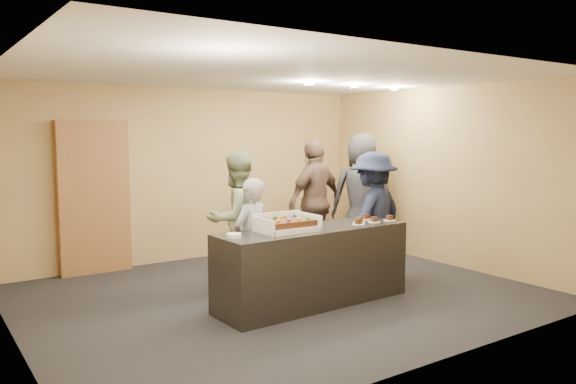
% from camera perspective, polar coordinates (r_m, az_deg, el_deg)
% --- Properties ---
extents(room, '(6.04, 6.00, 2.70)m').
position_cam_1_polar(room, '(6.86, -0.76, 0.55)').
color(room, black).
rests_on(room, ground).
extents(serving_counter, '(2.42, 0.78, 0.90)m').
position_cam_1_polar(serving_counter, '(6.64, 2.58, -7.51)').
color(serving_counter, black).
rests_on(serving_counter, floor).
extents(storage_cabinet, '(0.99, 0.15, 2.18)m').
position_cam_1_polar(storage_cabinet, '(8.44, -19.09, -0.53)').
color(storage_cabinet, brown).
rests_on(storage_cabinet, floor).
extents(cake_box, '(0.66, 0.45, 0.19)m').
position_cam_1_polar(cake_box, '(6.35, -0.18, -3.57)').
color(cake_box, white).
rests_on(cake_box, serving_counter).
extents(sheet_cake, '(0.56, 0.39, 0.11)m').
position_cam_1_polar(sheet_cake, '(6.32, -0.06, -3.13)').
color(sheet_cake, '#3B1C0D').
rests_on(sheet_cake, cake_box).
extents(plate_stack, '(0.16, 0.16, 0.04)m').
position_cam_1_polar(plate_stack, '(6.00, -5.52, -4.40)').
color(plate_stack, white).
rests_on(plate_stack, serving_counter).
extents(slice_a, '(0.15, 0.15, 0.07)m').
position_cam_1_polar(slice_a, '(6.83, 7.16, -3.12)').
color(slice_a, white).
rests_on(slice_a, serving_counter).
extents(slice_b, '(0.15, 0.15, 0.07)m').
position_cam_1_polar(slice_b, '(7.01, 7.25, -2.88)').
color(slice_b, white).
rests_on(slice_b, serving_counter).
extents(slice_c, '(0.15, 0.15, 0.07)m').
position_cam_1_polar(slice_c, '(7.05, 8.75, -2.86)').
color(slice_c, white).
rests_on(slice_c, serving_counter).
extents(slice_d, '(0.15, 0.15, 0.07)m').
position_cam_1_polar(slice_d, '(7.25, 7.90, -2.61)').
color(slice_d, white).
rests_on(slice_d, serving_counter).
extents(slice_e, '(0.15, 0.15, 0.07)m').
position_cam_1_polar(slice_e, '(7.20, 10.28, -2.70)').
color(slice_e, white).
rests_on(slice_e, serving_counter).
extents(person_server_grey, '(0.63, 0.54, 1.48)m').
position_cam_1_polar(person_server_grey, '(6.63, -3.85, -4.99)').
color(person_server_grey, gray).
rests_on(person_server_grey, floor).
extents(person_sage_man, '(0.93, 0.76, 1.76)m').
position_cam_1_polar(person_sage_man, '(7.35, -5.29, -2.79)').
color(person_sage_man, gray).
rests_on(person_sage_man, floor).
extents(person_navy_man, '(1.25, 0.89, 1.75)m').
position_cam_1_polar(person_navy_man, '(7.76, 8.64, -2.40)').
color(person_navy_man, '#181F38').
rests_on(person_navy_man, floor).
extents(person_brown_extra, '(1.19, 0.68, 1.90)m').
position_cam_1_polar(person_brown_extra, '(8.62, 2.78, -1.01)').
color(person_brown_extra, brown).
rests_on(person_brown_extra, floor).
extents(person_dark_suit, '(1.16, 1.11, 2.01)m').
position_cam_1_polar(person_dark_suit, '(9.00, 7.55, -0.41)').
color(person_dark_suit, '#27272B').
rests_on(person_dark_suit, floor).
extents(ceiling_spotlights, '(1.72, 0.12, 0.03)m').
position_cam_1_polar(ceiling_spotlights, '(8.22, 6.74, 10.63)').
color(ceiling_spotlights, '#FFEAC6').
rests_on(ceiling_spotlights, ceiling).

